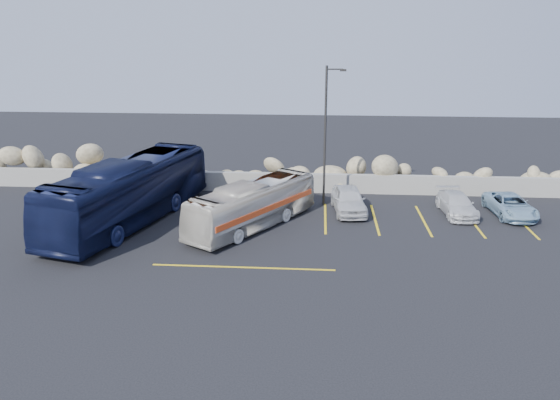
# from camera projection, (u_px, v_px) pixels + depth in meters

# --- Properties ---
(ground) EXTENTS (90.00, 90.00, 0.00)m
(ground) POSITION_uv_depth(u_px,v_px,m) (265.00, 270.00, 23.42)
(ground) COLOR black
(ground) RESTS_ON ground
(seawall) EXTENTS (60.00, 0.40, 1.20)m
(seawall) POSITION_uv_depth(u_px,v_px,m) (284.00, 182.00, 34.66)
(seawall) COLOR gray
(seawall) RESTS_ON ground
(riprap_pile) EXTENTS (54.00, 2.80, 2.60)m
(riprap_pile) POSITION_uv_depth(u_px,v_px,m) (285.00, 167.00, 35.60)
(riprap_pile) COLOR #8F7F5D
(riprap_pile) RESTS_ON ground
(parking_lines) EXTENTS (18.16, 9.36, 0.01)m
(parking_lines) POSITION_uv_depth(u_px,v_px,m) (365.00, 228.00, 28.39)
(parking_lines) COLOR yellow
(parking_lines) RESTS_ON ground
(lamppost) EXTENTS (1.14, 0.18, 8.00)m
(lamppost) POSITION_uv_depth(u_px,v_px,m) (326.00, 132.00, 31.00)
(lamppost) COLOR #302E2B
(lamppost) RESTS_ON ground
(vintage_bus) EXTENTS (6.30, 8.35, 2.40)m
(vintage_bus) POSITION_uv_depth(u_px,v_px,m) (253.00, 205.00, 28.23)
(vintage_bus) COLOR beige
(vintage_bus) RESTS_ON ground
(tour_coach) EXTENTS (5.86, 12.51, 3.40)m
(tour_coach) POSITION_uv_depth(u_px,v_px,m) (130.00, 192.00, 28.80)
(tour_coach) COLOR black
(tour_coach) RESTS_ON ground
(car_a) EXTENTS (2.11, 4.36, 1.44)m
(car_a) POSITION_uv_depth(u_px,v_px,m) (349.00, 200.00, 30.74)
(car_a) COLOR silver
(car_a) RESTS_ON ground
(car_c) EXTENTS (1.86, 4.06, 1.15)m
(car_c) POSITION_uv_depth(u_px,v_px,m) (457.00, 204.00, 30.36)
(car_c) COLOR silver
(car_c) RESTS_ON ground
(car_d) EXTENTS (2.24, 4.31, 1.16)m
(car_d) POSITION_uv_depth(u_px,v_px,m) (510.00, 205.00, 30.18)
(car_d) COLOR #89ABC2
(car_d) RESTS_ON ground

